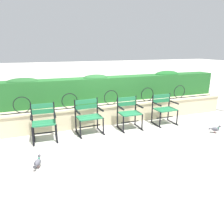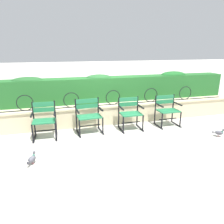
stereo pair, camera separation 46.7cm
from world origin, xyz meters
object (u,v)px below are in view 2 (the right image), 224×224
park_chair_centre_left (89,115)px  park_chair_rightmost (167,109)px  pigeon_far_side (219,132)px  pigeon_near_chairs (32,159)px  park_chair_leftmost (44,119)px  park_chair_centre_right (130,112)px

park_chair_centre_left → park_chair_rightmost: park_chair_centre_left is taller
park_chair_rightmost → pigeon_far_side: bearing=-53.6°
pigeon_near_chairs → park_chair_leftmost: bearing=80.5°
park_chair_rightmost → park_chair_centre_left: bearing=178.3°
park_chair_leftmost → park_chair_centre_right: bearing=-0.2°
pigeon_near_chairs → pigeon_far_side: same height
park_chair_leftmost → pigeon_far_side: park_chair_leftmost is taller
park_chair_leftmost → pigeon_near_chairs: (-0.22, -1.29, -0.35)m
park_chair_centre_right → park_chair_rightmost: park_chair_centre_right is taller
park_chair_leftmost → park_chair_centre_left: size_ratio=1.00×
park_chair_rightmost → park_chair_centre_right: bearing=179.7°
park_chair_leftmost → park_chair_centre_right: size_ratio=1.03×
park_chair_leftmost → park_chair_centre_right: (2.22, -0.01, -0.00)m
park_chair_centre_right → park_chair_leftmost: bearing=179.8°
park_chair_centre_left → pigeon_near_chairs: 1.91m
park_chair_leftmost → park_chair_rightmost: size_ratio=1.03×
park_chair_rightmost → pigeon_near_chairs: size_ratio=3.05×
park_chair_centre_left → park_chair_rightmost: size_ratio=1.03×
park_chair_centre_left → park_chair_centre_right: park_chair_centre_left is taller
park_chair_rightmost → pigeon_far_side: park_chair_rightmost is taller
park_chair_leftmost → pigeon_near_chairs: size_ratio=3.14×
pigeon_near_chairs → park_chair_centre_left: bearing=45.4°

